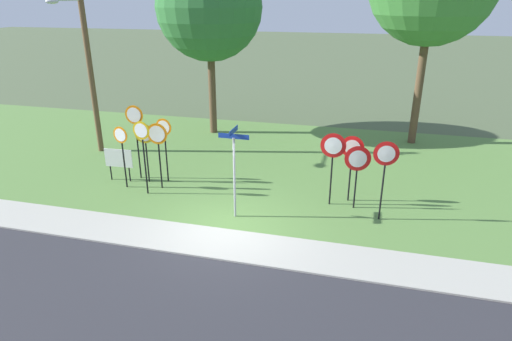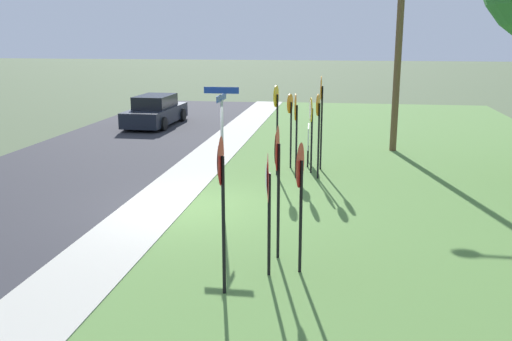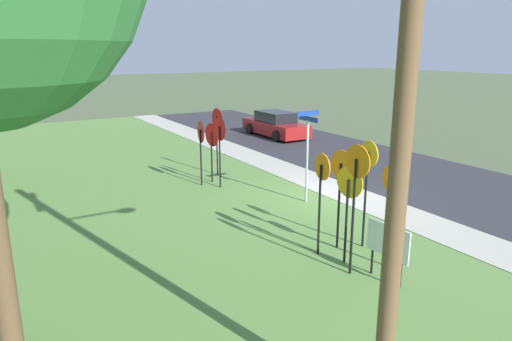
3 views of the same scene
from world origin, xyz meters
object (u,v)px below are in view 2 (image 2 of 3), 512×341
Objects in this scene: yield_sign_near_right at (299,177)px; notice_board at (308,139)px; stop_sign_near_left at (276,111)px; stop_sign_near_right at (311,119)px; stop_sign_far_center at (318,118)px; yield_sign_near_left at (277,160)px; stop_sign_far_left at (321,102)px; yield_sign_far_right at (267,187)px; utility_pole at (397,12)px; street_name_post at (222,138)px; stop_sign_center_tall at (290,116)px; parked_hatchback_near at (156,111)px; yield_sign_far_left at (221,178)px; stop_sign_far_right at (296,117)px.

yield_sign_near_right is 1.86× the size of notice_board.
stop_sign_near_right is at bearing 120.54° from stop_sign_near_left.
stop_sign_far_center is 6.16m from yield_sign_near_left.
stop_sign_far_left is 1.32× the size of yield_sign_far_right.
utility_pole reaches higher than stop_sign_far_left.
utility_pole is at bearing 145.55° from stop_sign_near_left.
yield_sign_near_right is at bearing 31.48° from street_name_post.
stop_sign_center_tall is 7.39m from yield_sign_near_left.
utility_pole reaches higher than parked_hatchback_near.
stop_sign_far_left reaches higher than notice_board.
yield_sign_near_right reaches higher than parked_hatchback_near.
yield_sign_far_left reaches higher than yield_sign_near_left.
yield_sign_far_left reaches higher than parked_hatchback_near.
yield_sign_near_left is (6.14, -0.47, 0.12)m from stop_sign_far_center.
utility_pole reaches higher than stop_sign_near_left.
yield_sign_far_right is 1.73× the size of notice_board.
yield_sign_far_left is at bearing -6.11° from stop_sign_far_right.
stop_sign_far_left reaches higher than yield_sign_near_right.
utility_pole is at bearing 67.46° from parked_hatchback_near.
stop_sign_far_left is at bearing 175.01° from yield_sign_near_left.
notice_board is (-8.51, -0.35, -0.89)m from yield_sign_near_right.
stop_sign_far_center is at bearing 92.28° from stop_sign_far_right.
yield_sign_near_left is at bearing -10.16° from stop_sign_near_right.
stop_sign_far_right is 1.06× the size of stop_sign_center_tall.
stop_sign_far_right is at bearing -179.53° from yield_sign_near_left.
yield_sign_near_right is at bearing 36.59° from yield_sign_near_left.
street_name_post is (3.32, -2.09, -0.02)m from stop_sign_far_center.
street_name_post reaches higher than yield_sign_far_left.
stop_sign_center_tall is at bearing 168.45° from stop_sign_near_left.
yield_sign_near_left is 0.97× the size of yield_sign_far_left.
stop_sign_center_tall is 1.07× the size of yield_sign_far_right.
yield_sign_near_right is 1.55m from yield_sign_far_left.
stop_sign_near_left is 6.31m from utility_pole.
stop_sign_far_right is (0.72, -0.40, 0.14)m from stop_sign_near_right.
yield_sign_far_left is at bearing -7.49° from notice_board.
notice_board is at bearing 169.49° from stop_sign_far_right.
yield_sign_far_left is (1.03, -1.14, 0.20)m from yield_sign_near_right.
stop_sign_far_left reaches higher than stop_sign_near_right.
yield_sign_near_right is (7.90, -0.05, -0.35)m from stop_sign_far_left.
utility_pole reaches higher than stop_sign_far_right.
yield_sign_far_left reaches higher than stop_sign_far_center.
stop_sign_near_left is 1.17× the size of stop_sign_near_right.
stop_sign_far_center is 0.84× the size of street_name_post.
yield_sign_near_left is 1.08× the size of yield_sign_near_right.
yield_sign_far_right is (0.81, -0.07, -0.28)m from yield_sign_near_left.
stop_sign_far_right is at bearing 171.61° from yield_sign_far_right.
yield_sign_near_left reaches higher than yield_sign_near_right.
street_name_post is 13.64m from parked_hatchback_near.
yield_sign_far_right is at bearing -3.89° from notice_board.
stop_sign_far_left is at bearing 96.39° from stop_sign_center_tall.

